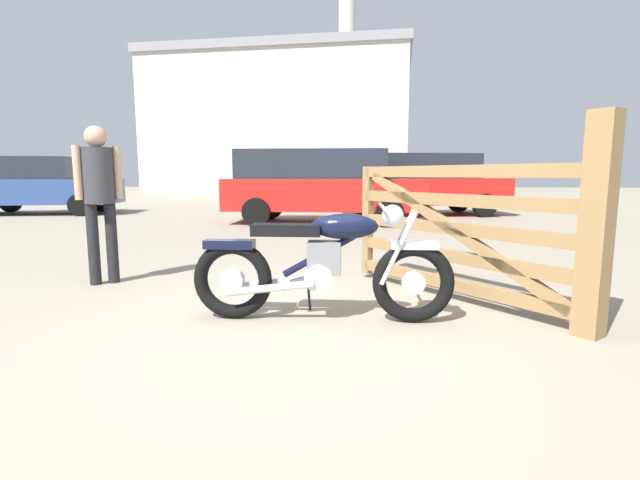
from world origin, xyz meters
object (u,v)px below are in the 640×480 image
(timber_gate, at_px, (482,228))
(white_estate_far, at_px, (320,184))
(vintage_motorcycle, at_px, (324,265))
(bystander, at_px, (99,188))
(dark_sedan_left, at_px, (42,186))
(pale_sedan_back, at_px, (418,182))

(timber_gate, height_order, white_estate_far, white_estate_far)
(vintage_motorcycle, distance_m, bystander, 2.73)
(dark_sedan_left, bearing_deg, pale_sedan_back, 171.49)
(bystander, distance_m, pale_sedan_back, 9.93)
(timber_gate, relative_size, dark_sedan_left, 0.46)
(bystander, bearing_deg, dark_sedan_left, -177.07)
(bystander, xyz_separation_m, dark_sedan_left, (-6.51, 8.40, -0.18))
(timber_gate, bearing_deg, vintage_motorcycle, 69.64)
(vintage_motorcycle, bearing_deg, timber_gate, 19.51)
(timber_gate, distance_m, bystander, 3.83)
(timber_gate, bearing_deg, dark_sedan_left, 8.85)
(white_estate_far, bearing_deg, timber_gate, -74.65)
(pale_sedan_back, distance_m, dark_sedan_left, 11.04)
(vintage_motorcycle, distance_m, dark_sedan_left, 13.05)
(pale_sedan_back, bearing_deg, timber_gate, -105.16)
(bystander, bearing_deg, pale_sedan_back, 118.04)
(pale_sedan_back, relative_size, dark_sedan_left, 1.11)
(pale_sedan_back, bearing_deg, dark_sedan_left, 171.73)
(bystander, relative_size, white_estate_far, 0.35)
(vintage_motorcycle, distance_m, pale_sedan_back, 10.17)
(white_estate_far, xyz_separation_m, dark_sedan_left, (-8.37, 1.89, -0.10))
(vintage_motorcycle, bearing_deg, pale_sedan_back, 78.08)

